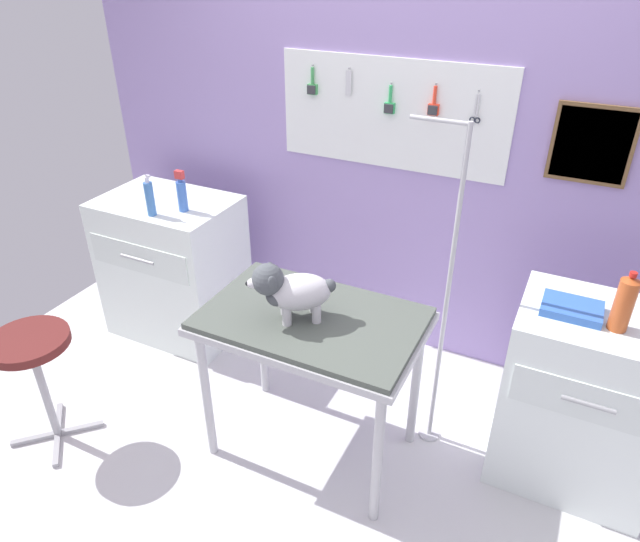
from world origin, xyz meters
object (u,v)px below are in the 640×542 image
grooming_table (312,331)px  grooming_arm (443,313)px  stool (33,356)px  spray_bottle_short (182,194)px  cabinet_right (582,399)px  dog (290,290)px  soda_bottle (624,303)px  counter_left (174,267)px

grooming_table → grooming_arm: (0.51, 0.34, 0.05)m
stool → spray_bottle_short: (0.17, 1.01, 0.49)m
cabinet_right → stool: bearing=-158.6°
dog → soda_bottle: 1.33m
cabinet_right → spray_bottle_short: size_ratio=3.77×
stool → spray_bottle_short: bearing=80.7°
grooming_arm → spray_bottle_short: size_ratio=6.90×
grooming_table → cabinet_right: size_ratio=1.10×
dog → spray_bottle_short: spray_bottle_short is taller
grooming_arm → dog: bearing=-145.6°
stool → soda_bottle: (2.43, 0.87, 0.50)m
grooming_table → grooming_arm: 0.61m
counter_left → dog: bearing=-27.1°
grooming_arm → dog: grooming_arm is taller
counter_left → soda_bottle: size_ratio=3.49×
counter_left → grooming_arm: bearing=-6.9°
grooming_arm → cabinet_right: bearing=6.3°
spray_bottle_short → counter_left: bearing=161.5°
grooming_arm → counter_left: (-1.77, 0.21, -0.32)m
grooming_table → counter_left: (-1.26, 0.55, -0.27)m
stool → grooming_table: bearing=23.3°
cabinet_right → spray_bottle_short: (-2.23, 0.07, 0.56)m
grooming_arm → dog: 0.72m
dog → stool: bearing=-157.8°
grooming_arm → cabinet_right: (0.66, 0.07, -0.32)m
soda_bottle → spray_bottle_short: bearing=176.3°
grooming_arm → soda_bottle: bearing=0.0°
cabinet_right → spray_bottle_short: spray_bottle_short is taller
dog → counter_left: (-1.19, 0.61, -0.50)m
grooming_table → cabinet_right: cabinet_right is taller
dog → soda_bottle: size_ratio=1.38×
dog → soda_bottle: soda_bottle is taller
grooming_arm → spray_bottle_short: (-1.57, 0.15, 0.24)m
dog → counter_left: bearing=152.9°
grooming_table → dog: dog is taller
grooming_arm → stool: size_ratio=2.60×
grooming_arm → soda_bottle: grooming_arm is taller
counter_left → stool: 1.08m
stool → soda_bottle: bearing=19.7°
grooming_table → counter_left: 1.40m
spray_bottle_short → grooming_arm: bearing=-5.4°
dog → spray_bottle_short: size_ratio=1.50×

